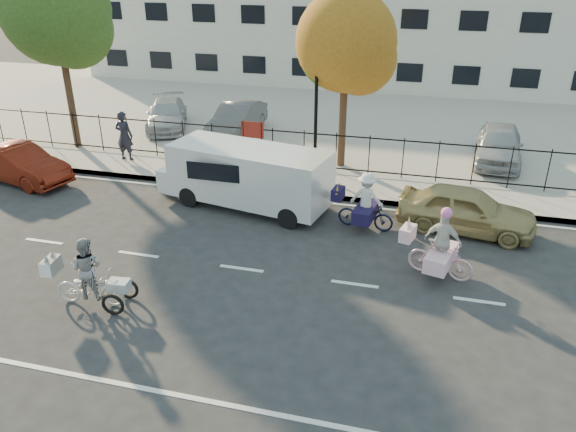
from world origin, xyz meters
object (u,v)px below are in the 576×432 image
(white_van, at_px, (247,175))
(pedestrian, at_px, (124,136))
(unicorn_bike, at_px, (440,251))
(lot_car_c, at_px, (237,119))
(lot_car_d, at_px, (499,144))
(gold_sedan, at_px, (467,210))
(red_sedan, at_px, (20,164))
(lot_car_a, at_px, (167,115))
(zebra_trike, at_px, (89,279))
(lamppost, at_px, (316,94))
(bull_bike, at_px, (365,207))

(white_van, relative_size, pedestrian, 3.08)
(unicorn_bike, distance_m, lot_car_c, 13.11)
(lot_car_d, bearing_deg, unicorn_bike, -98.11)
(gold_sedan, bearing_deg, red_sedan, 98.78)
(white_van, xyz_separation_m, lot_car_a, (-6.18, 7.03, -0.34))
(red_sedan, relative_size, lot_car_a, 0.96)
(red_sedan, distance_m, pedestrian, 3.83)
(lot_car_d, bearing_deg, white_van, -138.62)
(zebra_trike, xyz_separation_m, lot_car_d, (9.93, 12.28, 0.18))
(unicorn_bike, bearing_deg, lot_car_a, 65.70)
(red_sedan, distance_m, gold_sedan, 15.34)
(unicorn_bike, xyz_separation_m, white_van, (-6.09, 2.88, 0.38))
(unicorn_bike, relative_size, red_sedan, 0.49)
(unicorn_bike, distance_m, lot_car_d, 9.16)
(lamppost, bearing_deg, lot_car_c, 138.42)
(gold_sedan, relative_size, pedestrian, 2.07)
(lamppost, height_order, lot_car_c, lamppost)
(lot_car_a, bearing_deg, lot_car_c, -25.41)
(pedestrian, distance_m, lot_car_d, 14.37)
(zebra_trike, xyz_separation_m, red_sedan, (-6.72, 6.22, -0.01))
(bull_bike, distance_m, white_van, 3.97)
(lot_car_a, bearing_deg, white_van, -70.64)
(lot_car_a, xyz_separation_m, lot_car_d, (14.31, -0.98, 0.10))
(lamppost, distance_m, pedestrian, 7.71)
(zebra_trike, bearing_deg, lot_car_c, -1.86)
(lamppost, bearing_deg, red_sedan, -163.50)
(gold_sedan, relative_size, lot_car_a, 0.95)
(white_van, bearing_deg, unicorn_bike, -13.90)
(lamppost, xyz_separation_m, pedestrian, (-7.44, -0.30, -2.00))
(lot_car_a, bearing_deg, bull_bike, -59.14)
(white_van, relative_size, lot_car_c, 1.42)
(red_sedan, xyz_separation_m, pedestrian, (2.68, 2.70, 0.45))
(unicorn_bike, distance_m, lot_car_a, 15.77)
(red_sedan, bearing_deg, lot_car_d, -55.32)
(unicorn_bike, bearing_deg, zebra_trike, 127.63)
(bull_bike, height_order, pedestrian, pedestrian)
(unicorn_bike, bearing_deg, bull_bike, 58.71)
(lot_car_a, bearing_deg, pedestrian, -107.56)
(zebra_trike, xyz_separation_m, bull_bike, (5.70, 5.62, 0.03))
(lamppost, xyz_separation_m, bull_bike, (2.30, -3.60, -2.41))
(lot_car_c, bearing_deg, red_sedan, -128.03)
(zebra_trike, relative_size, bull_bike, 1.06)
(gold_sedan, bearing_deg, unicorn_bike, 174.68)
(unicorn_bike, height_order, lot_car_d, unicorn_bike)
(bull_bike, xyz_separation_m, lot_car_a, (-10.08, 7.64, 0.05))
(red_sedan, bearing_deg, lot_car_a, -3.75)
(unicorn_bike, xyz_separation_m, gold_sedan, (0.72, 2.86, -0.04))
(zebra_trike, relative_size, gold_sedan, 0.52)
(lamppost, height_order, gold_sedan, lamppost)
(unicorn_bike, xyz_separation_m, red_sedan, (-14.62, 2.86, -0.06))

